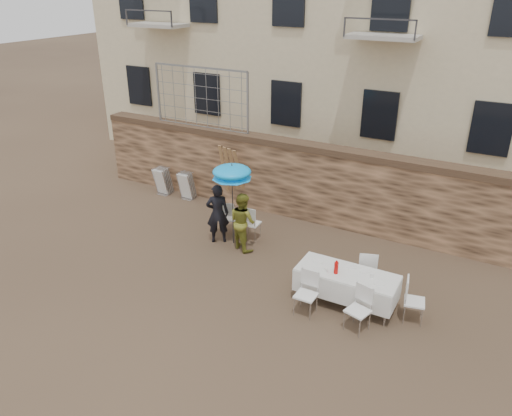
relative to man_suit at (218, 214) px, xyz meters
The scene contains 17 objects.
ground 2.82m from the man_suit, 70.03° to the right, with size 80.00×80.00×0.00m, color brown.
stone_wall 2.64m from the man_suit, 69.38° to the left, with size 13.00×0.50×2.20m, color brown.
chain_link_fence 3.95m from the man_suit, 130.20° to the left, with size 3.20×0.06×1.80m, color gray, non-canonical shape.
man_suit is the anchor object (origin of this frame).
woman_dress 0.75m from the man_suit, ahead, with size 0.74×0.58×1.52m, color #A3A432.
umbrella 1.20m from the man_suit, 14.04° to the left, with size 1.01×1.01×2.05m.
couple_chair_left 0.64m from the man_suit, 90.00° to the left, with size 0.48×0.48×0.96m, color white, non-canonical shape.
couple_chair_right 0.95m from the man_suit, 38.16° to the left, with size 0.48×0.48×0.96m, color white, non-canonical shape.
banquet_table 4.02m from the man_suit, 15.07° to the right, with size 2.10×0.85×0.78m.
soda_bottle 3.88m from the man_suit, 17.98° to the right, with size 0.09×0.09×0.26m, color red.
table_chair_front_left 3.76m from the man_suit, 28.66° to the right, with size 0.48×0.48×0.96m, color white, non-canonical shape.
table_chair_front_right 4.75m from the man_suit, 22.27° to the right, with size 0.48×0.48×0.96m, color white, non-canonical shape.
table_chair_back 4.11m from the man_suit, ahead, with size 0.48×0.48×0.96m, color white, non-canonical shape.
table_chair_side 5.38m from the man_suit, 10.15° to the right, with size 0.48×0.48×0.96m, color white, non-canonical shape.
chair_stack_left 3.85m from the man_suit, 148.52° to the left, with size 0.46×0.47×0.92m, color white, non-canonical shape.
chair_stack_right 3.12m from the man_suit, 139.80° to the left, with size 0.46×0.40×0.92m, color white, non-canonical shape.
wood_planks 2.22m from the man_suit, 110.31° to the left, with size 0.70×0.20×2.00m, color #A37749, non-canonical shape.
Camera 1 is at (5.55, -7.20, 6.36)m, focal length 35.00 mm.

